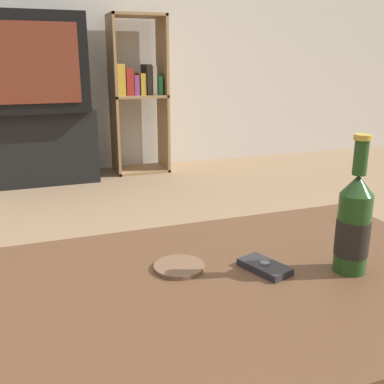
{
  "coord_description": "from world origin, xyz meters",
  "views": [
    {
      "loc": [
        -0.29,
        -0.69,
        0.87
      ],
      "look_at": [
        0.06,
        0.26,
        0.57
      ],
      "focal_mm": 42.0,
      "sensor_mm": 36.0,
      "label": 1
    }
  ],
  "objects": [
    {
      "name": "tv_stand",
      "position": [
        -0.22,
        2.75,
        0.26
      ],
      "size": [
        0.82,
        0.4,
        0.52
      ],
      "color": "black",
      "rests_on": "ground_plane"
    },
    {
      "name": "cell_phone",
      "position": [
        0.12,
        0.02,
        0.48
      ],
      "size": [
        0.08,
        0.11,
        0.02
      ],
      "rotation": [
        0.0,
        0.0,
        0.32
      ],
      "color": "#232328",
      "rests_on": "coffee_table"
    },
    {
      "name": "coaster",
      "position": [
        -0.03,
        0.08,
        0.48
      ],
      "size": [
        0.1,
        0.1,
        0.01
      ],
      "color": "brown",
      "rests_on": "coffee_table"
    },
    {
      "name": "coffee_table",
      "position": [
        0.0,
        0.0,
        0.4
      ],
      "size": [
        1.1,
        0.63,
        0.47
      ],
      "color": "brown",
      "rests_on": "ground_plane"
    },
    {
      "name": "beer_bottle",
      "position": [
        0.28,
        -0.04,
        0.57
      ],
      "size": [
        0.06,
        0.06,
        0.27
      ],
      "color": "#1E4219",
      "rests_on": "coffee_table"
    },
    {
      "name": "bookshelf",
      "position": [
        0.55,
        2.81,
        0.64
      ],
      "size": [
        0.42,
        0.3,
        1.2
      ],
      "color": "#99754C",
      "rests_on": "ground_plane"
    },
    {
      "name": "television",
      "position": [
        -0.22,
        2.75,
        0.85
      ],
      "size": [
        0.73,
        0.55,
        0.66
      ],
      "color": "black",
      "rests_on": "tv_stand"
    }
  ]
}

